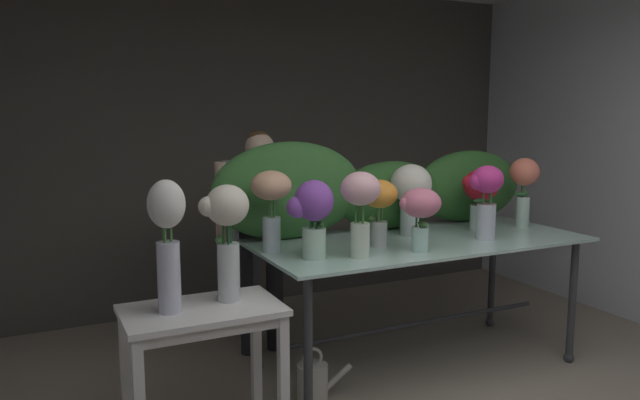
{
  "coord_description": "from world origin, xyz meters",
  "views": [
    {
      "loc": [
        -1.9,
        -1.64,
        1.72
      ],
      "look_at": [
        -0.36,
        1.53,
        1.19
      ],
      "focal_mm": 34.47,
      "sensor_mm": 36.0,
      "label": 1
    }
  ],
  "objects_px": {
    "vase_sunset_freesia": "(379,203)",
    "watering_can": "(313,383)",
    "display_table_glass": "(419,256)",
    "vase_white_roses_tall": "(168,239)",
    "vase_coral_snapdragons": "(524,182)",
    "vase_blush_roses": "(360,203)",
    "vase_crimson_peonies": "(481,193)",
    "vase_violet_ranunculus": "(312,213)",
    "vase_rosy_stock": "(421,209)",
    "vase_ivory_hydrangea": "(411,192)",
    "vase_cream_lisianthus_tall": "(227,228)",
    "side_table_white": "(203,328)",
    "vase_peach_carnations": "(271,198)",
    "florist": "(261,217)",
    "vase_magenta_lilies": "(486,195)"
  },
  "relations": [
    {
      "from": "vase_sunset_freesia",
      "to": "watering_can",
      "type": "bearing_deg",
      "value": -167.91
    },
    {
      "from": "display_table_glass",
      "to": "vase_white_roses_tall",
      "type": "xyz_separation_m",
      "value": [
        -1.69,
        -0.31,
        0.34
      ]
    },
    {
      "from": "vase_sunset_freesia",
      "to": "vase_white_roses_tall",
      "type": "bearing_deg",
      "value": -169.48
    },
    {
      "from": "vase_coral_snapdragons",
      "to": "vase_white_roses_tall",
      "type": "relative_size",
      "value": 0.76
    },
    {
      "from": "watering_can",
      "to": "display_table_glass",
      "type": "bearing_deg",
      "value": 11.43
    },
    {
      "from": "vase_blush_roses",
      "to": "vase_white_roses_tall",
      "type": "distance_m",
      "value": 1.1
    },
    {
      "from": "vase_crimson_peonies",
      "to": "vase_violet_ranunculus",
      "type": "bearing_deg",
      "value": -170.72
    },
    {
      "from": "vase_rosy_stock",
      "to": "watering_can",
      "type": "height_order",
      "value": "vase_rosy_stock"
    },
    {
      "from": "vase_sunset_freesia",
      "to": "vase_crimson_peonies",
      "type": "bearing_deg",
      "value": 7.81
    },
    {
      "from": "vase_ivory_hydrangea",
      "to": "vase_cream_lisianthus_tall",
      "type": "xyz_separation_m",
      "value": [
        -1.39,
        -0.4,
        -0.06
      ]
    },
    {
      "from": "side_table_white",
      "to": "vase_peach_carnations",
      "type": "xyz_separation_m",
      "value": [
        0.53,
        0.4,
        0.57
      ]
    },
    {
      "from": "vase_violet_ranunculus",
      "to": "watering_can",
      "type": "distance_m",
      "value": 1.01
    },
    {
      "from": "vase_crimson_peonies",
      "to": "watering_can",
      "type": "bearing_deg",
      "value": -170.65
    },
    {
      "from": "vase_sunset_freesia",
      "to": "vase_peach_carnations",
      "type": "xyz_separation_m",
      "value": [
        -0.65,
        0.15,
        0.05
      ]
    },
    {
      "from": "florist",
      "to": "vase_blush_roses",
      "type": "xyz_separation_m",
      "value": [
        0.24,
        -0.96,
        0.22
      ]
    },
    {
      "from": "display_table_glass",
      "to": "vase_peach_carnations",
      "type": "relative_size",
      "value": 4.47
    },
    {
      "from": "side_table_white",
      "to": "display_table_glass",
      "type": "bearing_deg",
      "value": 11.58
    },
    {
      "from": "vase_violet_ranunculus",
      "to": "side_table_white",
      "type": "bearing_deg",
      "value": -168.11
    },
    {
      "from": "florist",
      "to": "vase_cream_lisianthus_tall",
      "type": "height_order",
      "value": "florist"
    },
    {
      "from": "vase_coral_snapdragons",
      "to": "vase_blush_roses",
      "type": "xyz_separation_m",
      "value": [
        -1.48,
        -0.27,
        -0.01
      ]
    },
    {
      "from": "vase_coral_snapdragons",
      "to": "vase_magenta_lilies",
      "type": "bearing_deg",
      "value": -158.69
    },
    {
      "from": "vase_magenta_lilies",
      "to": "vase_sunset_freesia",
      "type": "distance_m",
      "value": 0.74
    },
    {
      "from": "vase_rosy_stock",
      "to": "vase_cream_lisianthus_tall",
      "type": "height_order",
      "value": "vase_cream_lisianthus_tall"
    },
    {
      "from": "vase_ivory_hydrangea",
      "to": "florist",
      "type": "bearing_deg",
      "value": 146.35
    },
    {
      "from": "vase_blush_roses",
      "to": "vase_magenta_lilies",
      "type": "bearing_deg",
      "value": 4.03
    },
    {
      "from": "vase_violet_ranunculus",
      "to": "vase_sunset_freesia",
      "type": "height_order",
      "value": "vase_violet_ranunculus"
    },
    {
      "from": "display_table_glass",
      "to": "florist",
      "type": "height_order",
      "value": "florist"
    },
    {
      "from": "vase_violet_ranunculus",
      "to": "vase_blush_roses",
      "type": "relative_size",
      "value": 0.91
    },
    {
      "from": "florist",
      "to": "vase_cream_lisianthus_tall",
      "type": "distance_m",
      "value": 1.11
    },
    {
      "from": "florist",
      "to": "vase_coral_snapdragons",
      "type": "xyz_separation_m",
      "value": [
        1.72,
        -0.69,
        0.23
      ]
    },
    {
      "from": "vase_crimson_peonies",
      "to": "vase_white_roses_tall",
      "type": "bearing_deg",
      "value": -170.56
    },
    {
      "from": "side_table_white",
      "to": "vase_rosy_stock",
      "type": "bearing_deg",
      "value": 1.11
    },
    {
      "from": "vase_crimson_peonies",
      "to": "vase_peach_carnations",
      "type": "bearing_deg",
      "value": 179.09
    },
    {
      "from": "side_table_white",
      "to": "vase_blush_roses",
      "type": "distance_m",
      "value": 1.1
    },
    {
      "from": "vase_sunset_freesia",
      "to": "vase_magenta_lilies",
      "type": "bearing_deg",
      "value": -10.1
    },
    {
      "from": "florist",
      "to": "vase_blush_roses",
      "type": "relative_size",
      "value": 3.18
    },
    {
      "from": "vase_crimson_peonies",
      "to": "vase_white_roses_tall",
      "type": "height_order",
      "value": "vase_white_roses_tall"
    },
    {
      "from": "vase_magenta_lilies",
      "to": "watering_can",
      "type": "relative_size",
      "value": 1.36
    },
    {
      "from": "vase_rosy_stock",
      "to": "vase_cream_lisianthus_tall",
      "type": "xyz_separation_m",
      "value": [
        -1.18,
        0.02,
        -0.02
      ]
    },
    {
      "from": "side_table_white",
      "to": "vase_peach_carnations",
      "type": "height_order",
      "value": "vase_peach_carnations"
    },
    {
      "from": "vase_rosy_stock",
      "to": "vase_white_roses_tall",
      "type": "relative_size",
      "value": 0.58
    },
    {
      "from": "vase_magenta_lilies",
      "to": "vase_white_roses_tall",
      "type": "xyz_separation_m",
      "value": [
        -2.06,
        -0.12,
        -0.07
      ]
    },
    {
      "from": "vase_ivory_hydrangea",
      "to": "vase_blush_roses",
      "type": "relative_size",
      "value": 0.97
    },
    {
      "from": "watering_can",
      "to": "vase_magenta_lilies",
      "type": "bearing_deg",
      "value": -1.07
    },
    {
      "from": "vase_crimson_peonies",
      "to": "vase_cream_lisianthus_tall",
      "type": "height_order",
      "value": "vase_cream_lisianthus_tall"
    },
    {
      "from": "vase_crimson_peonies",
      "to": "vase_white_roses_tall",
      "type": "xyz_separation_m",
      "value": [
        -2.23,
        -0.37,
        -0.04
      ]
    },
    {
      "from": "side_table_white",
      "to": "vase_ivory_hydrangea",
      "type": "xyz_separation_m",
      "value": [
        1.55,
        0.44,
        0.54
      ]
    },
    {
      "from": "side_table_white",
      "to": "vase_crimson_peonies",
      "type": "height_order",
      "value": "vase_crimson_peonies"
    },
    {
      "from": "vase_magenta_lilies",
      "to": "watering_can",
      "type": "xyz_separation_m",
      "value": [
        -1.22,
        0.02,
        -1.04
      ]
    },
    {
      "from": "florist",
      "to": "watering_can",
      "type": "height_order",
      "value": "florist"
    }
  ]
}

